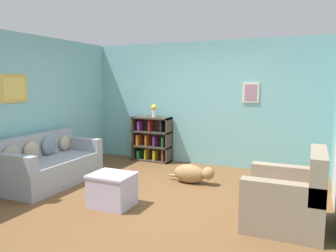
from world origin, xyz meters
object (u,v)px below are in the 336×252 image
object	(u,v)px
recliner_chair	(289,199)
vase	(154,110)
couch	(49,165)
coffee_table	(112,189)
bookshelf	(152,140)
dog	(192,174)

from	to	relation	value
recliner_chair	vase	size ratio (longest dim) A/B	3.45
couch	coffee_table	size ratio (longest dim) A/B	2.95
couch	vase	world-z (taller)	vase
bookshelf	vase	xyz separation A→B (m)	(0.07, -0.02, 0.67)
coffee_table	vase	world-z (taller)	vase
couch	bookshelf	world-z (taller)	bookshelf
coffee_table	recliner_chair	bearing A→B (deg)	8.00
coffee_table	dog	world-z (taller)	coffee_table
couch	bookshelf	distance (m)	2.39
coffee_table	dog	size ratio (longest dim) A/B	0.68
vase	coffee_table	bearing A→B (deg)	-76.53
couch	dog	xyz separation A→B (m)	(2.28, 1.01, -0.15)
recliner_chair	coffee_table	bearing A→B (deg)	-172.00
dog	recliner_chair	bearing A→B (deg)	-34.32
recliner_chair	couch	bearing A→B (deg)	178.20
vase	bookshelf	bearing A→B (deg)	161.80
recliner_chair	bookshelf	bearing A→B (deg)	142.53
bookshelf	couch	bearing A→B (deg)	-112.12
bookshelf	dog	bearing A→B (deg)	-40.91
dog	bookshelf	bearing A→B (deg)	139.09
couch	vase	size ratio (longest dim) A/B	6.31
coffee_table	vase	size ratio (longest dim) A/B	2.14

